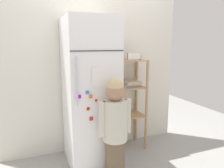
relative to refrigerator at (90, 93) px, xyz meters
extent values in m
plane|color=#999993|center=(0.15, -0.02, -0.88)|extent=(6.00, 6.00, 0.00)
cube|color=silver|center=(0.15, 0.37, 0.25)|extent=(2.54, 0.03, 2.27)
cube|color=white|center=(0.00, 0.00, 0.00)|extent=(0.58, 0.67, 1.77)
cube|color=black|center=(0.00, -0.34, 0.51)|extent=(0.57, 0.01, 0.01)
cylinder|color=silver|center=(-0.23, -0.36, 0.21)|extent=(0.02, 0.02, 0.50)
cube|color=white|center=(0.01, -0.34, 0.24)|extent=(0.16, 0.01, 0.20)
cube|color=#B80DE3|center=(-0.21, -0.34, 0.05)|extent=(0.04, 0.01, 0.04)
cube|color=#35D00E|center=(0.12, -0.34, -0.04)|extent=(0.04, 0.02, 0.04)
cube|color=red|center=(-0.03, -0.34, -0.01)|extent=(0.03, 0.02, 0.02)
cube|color=blue|center=(-0.12, -0.34, 0.09)|extent=(0.04, 0.01, 0.03)
cube|color=red|center=(-0.12, -0.34, -0.09)|extent=(0.03, 0.02, 0.03)
cube|color=red|center=(-0.08, -0.34, -0.20)|extent=(0.04, 0.02, 0.04)
cube|color=orange|center=(-0.09, -0.34, 0.04)|extent=(0.04, 0.01, 0.04)
cube|color=brown|center=(0.14, -0.46, -0.66)|extent=(0.18, 0.11, 0.46)
cylinder|color=beige|center=(0.14, -0.46, -0.21)|extent=(0.26, 0.26, 0.44)
sphere|color=beige|center=(0.14, -0.38, 0.00)|extent=(0.11, 0.11, 0.11)
sphere|color=#A87A5B|center=(0.14, -0.46, 0.10)|extent=(0.20, 0.20, 0.20)
sphere|color=tan|center=(0.14, -0.46, 0.15)|extent=(0.17, 0.17, 0.17)
cylinder|color=beige|center=(0.00, -0.46, -0.18)|extent=(0.07, 0.07, 0.37)
cylinder|color=beige|center=(0.29, -0.46, -0.18)|extent=(0.07, 0.07, 0.37)
cylinder|color=tan|center=(0.44, 0.02, -0.25)|extent=(0.04, 0.04, 1.26)
cylinder|color=tan|center=(0.80, 0.02, -0.25)|extent=(0.04, 0.04, 1.26)
cylinder|color=tan|center=(0.44, 0.32, -0.25)|extent=(0.04, 0.04, 1.26)
cylinder|color=tan|center=(0.80, 0.32, -0.25)|extent=(0.04, 0.04, 1.26)
cube|color=tan|center=(0.62, 0.17, 0.37)|extent=(0.38, 0.32, 0.02)
cube|color=tan|center=(0.62, 0.17, -0.01)|extent=(0.38, 0.32, 0.02)
cube|color=tan|center=(0.62, 0.17, -0.41)|extent=(0.38, 0.32, 0.02)
cube|color=#99B2C6|center=(0.60, 0.17, 0.02)|extent=(0.23, 0.20, 0.03)
cube|color=#C6AD8E|center=(0.64, 0.16, 0.06)|extent=(0.23, 0.20, 0.04)
cylinder|color=beige|center=(0.55, 0.17, -0.38)|extent=(0.11, 0.11, 0.04)
cube|color=white|center=(0.62, 0.15, 0.38)|extent=(0.20, 0.19, 0.01)
cube|color=white|center=(0.62, 0.06, 0.42)|extent=(0.20, 0.01, 0.09)
cube|color=white|center=(0.62, 0.24, 0.42)|extent=(0.20, 0.01, 0.09)
cube|color=white|center=(0.53, 0.15, 0.42)|extent=(0.01, 0.19, 0.09)
cube|color=white|center=(0.72, 0.15, 0.42)|extent=(0.01, 0.19, 0.09)
sphere|color=red|center=(0.59, 0.13, 0.42)|extent=(0.07, 0.07, 0.07)
sphere|color=#932807|center=(0.62, 0.18, 0.42)|extent=(0.07, 0.07, 0.07)
sphere|color=#A4100C|center=(0.65, 0.13, 0.42)|extent=(0.07, 0.07, 0.07)
sphere|color=orange|center=(0.65, 0.16, 0.42)|extent=(0.08, 0.08, 0.08)
camera|label=1|loc=(-0.66, -2.43, 0.57)|focal=33.92mm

